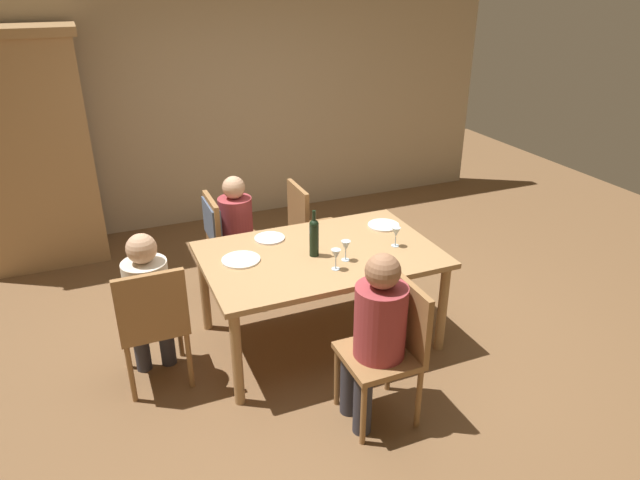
{
  "coord_description": "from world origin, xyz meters",
  "views": [
    {
      "loc": [
        -1.44,
        -3.43,
        2.59
      ],
      "look_at": [
        0.0,
        0.0,
        0.84
      ],
      "focal_mm": 32.12,
      "sensor_mm": 36.0,
      "label": 1
    }
  ],
  "objects_px": {
    "chair_near": "(392,343)",
    "wine_glass_near_right": "(346,247)",
    "chair_far_right": "(310,225)",
    "wine_glass_centre": "(396,233)",
    "person_woman_host": "(376,329)",
    "dinner_plate_guest_left": "(383,225)",
    "wine_glass_near_left": "(336,255)",
    "dinner_plate_host": "(241,260)",
    "person_man_guest": "(148,296)",
    "wine_bottle_tall_green": "(314,236)",
    "armoire_cabinet": "(27,152)",
    "chair_far_left": "(222,233)",
    "chair_left_end": "(153,319)",
    "dinner_plate_guest_right": "(270,238)",
    "person_man_bearded": "(239,227)",
    "handbag": "(353,259)",
    "dining_table": "(320,262)"
  },
  "relations": [
    {
      "from": "person_man_guest",
      "to": "handbag",
      "type": "relative_size",
      "value": 3.94
    },
    {
      "from": "dining_table",
      "to": "wine_bottle_tall_green",
      "type": "relative_size",
      "value": 4.88
    },
    {
      "from": "person_woman_host",
      "to": "person_man_guest",
      "type": "xyz_separation_m",
      "value": [
        -1.2,
        0.95,
        -0.02
      ]
    },
    {
      "from": "chair_far_left",
      "to": "person_man_guest",
      "type": "distance_m",
      "value": 1.15
    },
    {
      "from": "armoire_cabinet",
      "to": "chair_near",
      "type": "distance_m",
      "value": 3.85
    },
    {
      "from": "wine_glass_near_left",
      "to": "dinner_plate_guest_left",
      "type": "distance_m",
      "value": 0.84
    },
    {
      "from": "chair_near",
      "to": "dinner_plate_host",
      "type": "relative_size",
      "value": 3.36
    },
    {
      "from": "chair_far_right",
      "to": "person_man_guest",
      "type": "xyz_separation_m",
      "value": [
        -1.52,
        -0.9,
        0.11
      ]
    },
    {
      "from": "chair_near",
      "to": "chair_left_end",
      "type": "relative_size",
      "value": 1.0
    },
    {
      "from": "chair_far_left",
      "to": "chair_left_end",
      "type": "bearing_deg",
      "value": -35.46
    },
    {
      "from": "chair_far_right",
      "to": "wine_glass_centre",
      "type": "xyz_separation_m",
      "value": [
        0.27,
        -1.04,
        0.32
      ]
    },
    {
      "from": "chair_near",
      "to": "wine_bottle_tall_green",
      "type": "height_order",
      "value": "wine_bottle_tall_green"
    },
    {
      "from": "person_man_guest",
      "to": "wine_bottle_tall_green",
      "type": "bearing_deg",
      "value": -2.52
    },
    {
      "from": "dinner_plate_guest_left",
      "to": "handbag",
      "type": "height_order",
      "value": "dinner_plate_guest_left"
    },
    {
      "from": "person_woman_host",
      "to": "dinner_plate_guest_left",
      "type": "relative_size",
      "value": 4.58
    },
    {
      "from": "wine_glass_near_left",
      "to": "dinner_plate_host",
      "type": "xyz_separation_m",
      "value": [
        -0.57,
        0.37,
        -0.1
      ]
    },
    {
      "from": "chair_near",
      "to": "wine_glass_near_right",
      "type": "bearing_deg",
      "value": -2.49
    },
    {
      "from": "chair_near",
      "to": "chair_far_right",
      "type": "bearing_deg",
      "value": -6.35
    },
    {
      "from": "chair_left_end",
      "to": "wine_glass_near_left",
      "type": "height_order",
      "value": "chair_left_end"
    },
    {
      "from": "person_man_guest",
      "to": "dinner_plate_host",
      "type": "bearing_deg",
      "value": 6.11
    },
    {
      "from": "chair_far_left",
      "to": "chair_far_right",
      "type": "height_order",
      "value": "same"
    },
    {
      "from": "wine_glass_centre",
      "to": "dinner_plate_guest_right",
      "type": "xyz_separation_m",
      "value": [
        -0.82,
        0.48,
        -0.1
      ]
    },
    {
      "from": "dinner_plate_guest_left",
      "to": "wine_glass_centre",
      "type": "bearing_deg",
      "value": -104.96
    },
    {
      "from": "chair_left_end",
      "to": "wine_bottle_tall_green",
      "type": "bearing_deg",
      "value": 3.0
    },
    {
      "from": "armoire_cabinet",
      "to": "person_man_bearded",
      "type": "xyz_separation_m",
      "value": [
        1.59,
        -1.37,
        -0.47
      ]
    },
    {
      "from": "armoire_cabinet",
      "to": "wine_glass_near_left",
      "type": "relative_size",
      "value": 14.63
    },
    {
      "from": "wine_bottle_tall_green",
      "to": "handbag",
      "type": "xyz_separation_m",
      "value": [
        0.79,
        0.95,
        -0.78
      ]
    },
    {
      "from": "wine_glass_near_left",
      "to": "dinner_plate_host",
      "type": "relative_size",
      "value": 0.54
    },
    {
      "from": "chair_far_right",
      "to": "dinner_plate_guest_right",
      "type": "distance_m",
      "value": 0.82
    },
    {
      "from": "chair_far_left",
      "to": "dinner_plate_guest_left",
      "type": "relative_size",
      "value": 3.65
    },
    {
      "from": "dinner_plate_host",
      "to": "dining_table",
      "type": "bearing_deg",
      "value": -9.68
    },
    {
      "from": "wine_glass_near_left",
      "to": "dinner_plate_guest_left",
      "type": "relative_size",
      "value": 0.59
    },
    {
      "from": "chair_far_right",
      "to": "wine_glass_centre",
      "type": "relative_size",
      "value": 6.17
    },
    {
      "from": "person_woman_host",
      "to": "person_man_guest",
      "type": "height_order",
      "value": "person_woman_host"
    },
    {
      "from": "dinner_plate_host",
      "to": "person_man_guest",
      "type": "bearing_deg",
      "value": -173.89
    },
    {
      "from": "person_man_bearded",
      "to": "person_man_guest",
      "type": "height_order",
      "value": "person_man_guest"
    },
    {
      "from": "person_man_bearded",
      "to": "wine_glass_centre",
      "type": "relative_size",
      "value": 7.27
    },
    {
      "from": "person_man_guest",
      "to": "dinner_plate_guest_right",
      "type": "distance_m",
      "value": 1.02
    },
    {
      "from": "wine_glass_near_left",
      "to": "handbag",
      "type": "distance_m",
      "value": 1.59
    },
    {
      "from": "wine_bottle_tall_green",
      "to": "armoire_cabinet",
      "type": "bearing_deg",
      "value": 129.14
    },
    {
      "from": "person_woman_host",
      "to": "person_man_guest",
      "type": "distance_m",
      "value": 1.53
    },
    {
      "from": "chair_far_right",
      "to": "dinner_plate_guest_right",
      "type": "xyz_separation_m",
      "value": [
        -0.56,
        -0.56,
        0.22
      ]
    },
    {
      "from": "chair_near",
      "to": "wine_glass_near_right",
      "type": "height_order",
      "value": "chair_near"
    },
    {
      "from": "armoire_cabinet",
      "to": "dinner_plate_guest_left",
      "type": "height_order",
      "value": "armoire_cabinet"
    },
    {
      "from": "chair_far_left",
      "to": "wine_glass_near_right",
      "type": "height_order",
      "value": "chair_far_left"
    },
    {
      "from": "chair_near",
      "to": "dinner_plate_guest_left",
      "type": "distance_m",
      "value": 1.32
    },
    {
      "from": "person_man_bearded",
      "to": "wine_glass_near_left",
      "type": "xyz_separation_m",
      "value": [
        0.36,
        -1.2,
        0.22
      ]
    },
    {
      "from": "person_woman_host",
      "to": "wine_glass_near_right",
      "type": "xyz_separation_m",
      "value": [
        0.15,
        0.74,
        0.19
      ]
    },
    {
      "from": "chair_far_left",
      "to": "wine_glass_centre",
      "type": "bearing_deg",
      "value": 45.59
    },
    {
      "from": "chair_left_end",
      "to": "handbag",
      "type": "distance_m",
      "value": 2.24
    }
  ]
}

